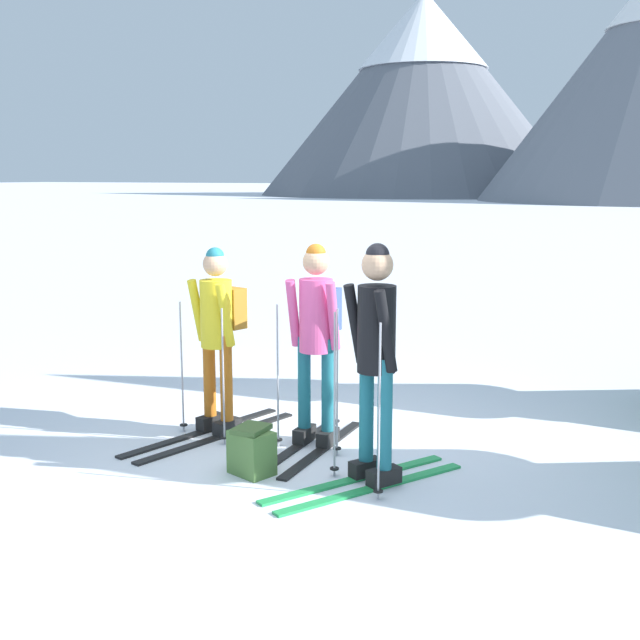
{
  "coord_description": "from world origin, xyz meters",
  "views": [
    {
      "loc": [
        2.87,
        -5.61,
        2.27
      ],
      "look_at": [
        -0.1,
        0.49,
        1.05
      ],
      "focal_mm": 45.35,
      "sensor_mm": 36.0,
      "label": 1
    }
  ],
  "objects_px": {
    "skier_in_pink": "(317,333)",
    "skier_in_yellow": "(218,331)",
    "skier_in_black": "(375,353)",
    "backpack_on_snow_front": "(252,451)"
  },
  "relations": [
    {
      "from": "skier_in_yellow",
      "to": "skier_in_black",
      "type": "relative_size",
      "value": 1.01
    },
    {
      "from": "skier_in_yellow",
      "to": "backpack_on_snow_front",
      "type": "xyz_separation_m",
      "value": [
        0.78,
        -0.75,
        -0.74
      ]
    },
    {
      "from": "skier_in_yellow",
      "to": "skier_in_pink",
      "type": "relative_size",
      "value": 1.06
    },
    {
      "from": "skier_in_pink",
      "to": "skier_in_yellow",
      "type": "bearing_deg",
      "value": -173.93
    },
    {
      "from": "skier_in_black",
      "to": "skier_in_yellow",
      "type": "bearing_deg",
      "value": 163.46
    },
    {
      "from": "skier_in_yellow",
      "to": "skier_in_pink",
      "type": "xyz_separation_m",
      "value": [
        0.92,
        0.1,
        0.05
      ]
    },
    {
      "from": "skier_in_pink",
      "to": "skier_in_black",
      "type": "distance_m",
      "value": 0.98
    },
    {
      "from": "skier_in_yellow",
      "to": "skier_in_black",
      "type": "bearing_deg",
      "value": -16.54
    },
    {
      "from": "skier_in_yellow",
      "to": "skier_in_pink",
      "type": "bearing_deg",
      "value": 6.07
    },
    {
      "from": "skier_in_yellow",
      "to": "skier_in_pink",
      "type": "distance_m",
      "value": 0.92
    }
  ]
}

